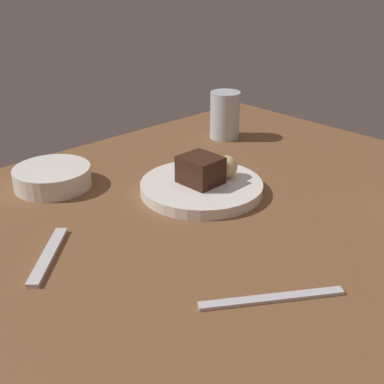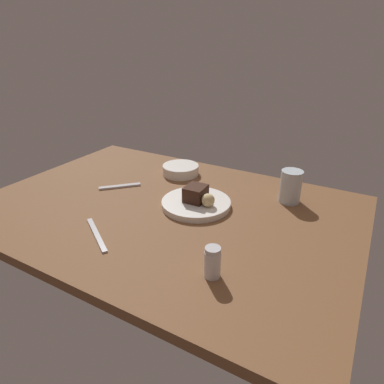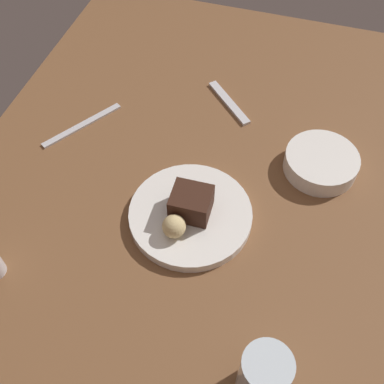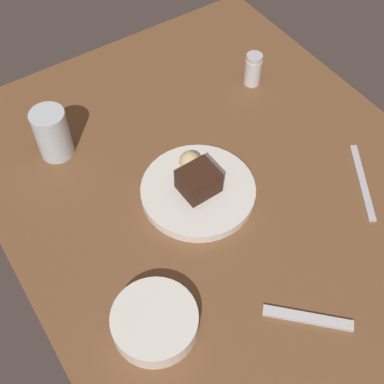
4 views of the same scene
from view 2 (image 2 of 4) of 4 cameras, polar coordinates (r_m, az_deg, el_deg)
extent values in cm
cube|color=brown|center=(110.41, -4.59, -3.17)|extent=(120.00, 84.00, 3.00)
cylinder|color=white|center=(109.18, 0.70, -1.95)|extent=(22.51, 22.51, 1.98)
cube|color=#381E14|center=(107.78, 0.62, -0.25)|extent=(6.49, 7.24, 5.03)
sphere|color=#DBC184|center=(104.60, 2.76, -1.38)|extent=(4.18, 4.18, 4.18)
cylinder|color=silver|center=(78.52, 3.50, -12.17)|extent=(3.87, 3.87, 6.63)
cylinder|color=silver|center=(76.20, 3.58, -9.84)|extent=(3.68, 3.68, 1.20)
cylinder|color=silver|center=(114.97, 16.43, 0.91)|extent=(7.04, 7.04, 11.01)
cylinder|color=white|center=(133.94, -1.94, 3.80)|extent=(14.33, 14.33, 3.81)
cube|color=silver|center=(125.72, -12.19, 0.95)|extent=(11.82, 11.93, 0.70)
cube|color=silver|center=(98.06, -15.92, -6.96)|extent=(16.69, 11.54, 0.50)
camera|label=1|loc=(1.09, -47.59, 11.26)|focal=46.64mm
camera|label=3|loc=(1.02, 34.84, 33.91)|focal=44.15mm
camera|label=4|loc=(1.56, -11.31, 36.15)|focal=47.92mm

